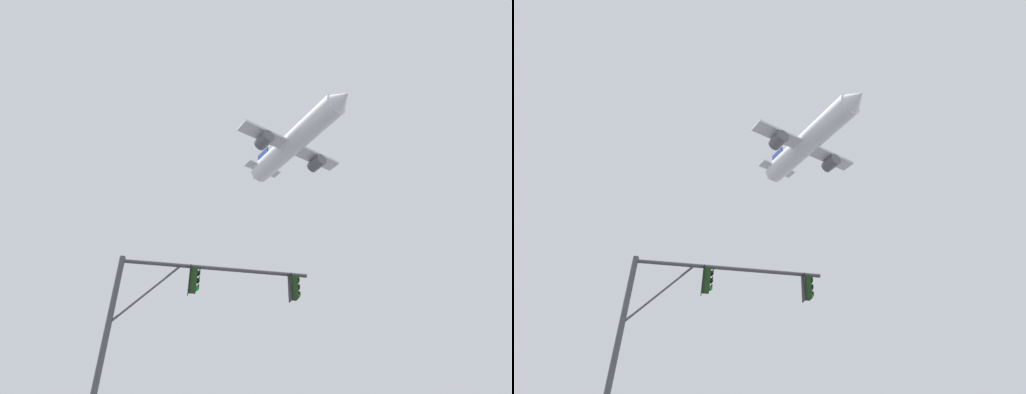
{
  "view_description": "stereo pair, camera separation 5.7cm",
  "coord_description": "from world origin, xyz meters",
  "views": [
    {
      "loc": [
        -1.06,
        -4.53,
        1.46
      ],
      "look_at": [
        0.62,
        18.26,
        15.99
      ],
      "focal_mm": 25.41,
      "sensor_mm": 36.0,
      "label": 1
    },
    {
      "loc": [
        -1.0,
        -4.53,
        1.46
      ],
      "look_at": [
        0.62,
        18.26,
        15.99
      ],
      "focal_mm": 25.41,
      "sensor_mm": 36.0,
      "label": 2
    }
  ],
  "objects": [
    {
      "name": "airplane",
      "position": [
        6.97,
        33.62,
        34.96
      ],
      "size": [
        15.33,
        19.86,
        5.8
      ],
      "color": "white"
    },
    {
      "name": "signal_pole_near",
      "position": [
        -2.6,
        8.37,
        5.05
      ],
      "size": [
        7.03,
        1.28,
        6.67
      ],
      "color": "#4C4C51",
      "rests_on": "ground"
    }
  ]
}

